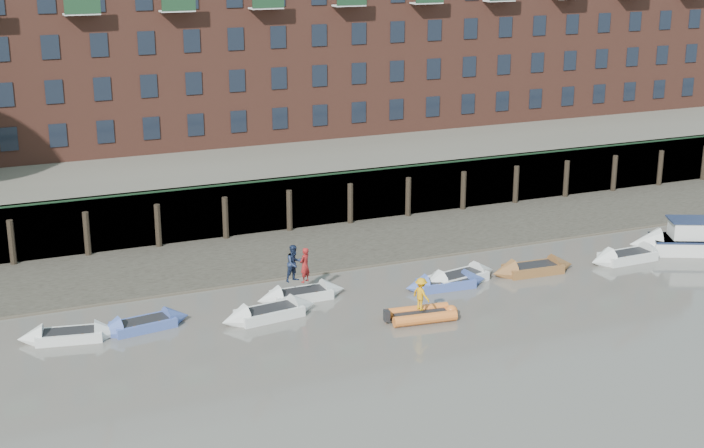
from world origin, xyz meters
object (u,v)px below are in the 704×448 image
rowboat_3 (302,295)px  person_rower_b (294,263)px  motor_launch (677,241)px  person_rower_a (305,265)px  rowboat_6 (533,269)px  rowboat_1 (143,324)px  rowboat_2 (269,313)px  rowboat_4 (446,283)px  rowboat_5 (458,278)px  rowboat_0 (69,335)px  rib_tender (424,314)px  rowboat_7 (628,256)px  person_rib_crew (421,294)px

rowboat_3 → person_rower_b: person_rower_b is taller
motor_launch → person_rower_a: size_ratio=3.61×
rowboat_3 → rowboat_6: bearing=-6.0°
rowboat_1 → motor_launch: (30.24, -0.74, 0.42)m
rowboat_2 → motor_launch: size_ratio=0.78×
rowboat_4 → rowboat_5: rowboat_5 is taller
rowboat_0 → rowboat_6: (24.04, -0.58, 0.02)m
rowboat_0 → rowboat_1: bearing=10.4°
motor_launch → rib_tender: bearing=35.3°
rowboat_7 → person_rib_crew: person_rib_crew is taller
rowboat_0 → rowboat_7: 30.04m
rowboat_3 → person_rower_b: 1.65m
motor_launch → rowboat_7: bearing=26.9°
rowboat_5 → motor_launch: bearing=-13.2°
rowboat_2 → person_rib_crew: person_rib_crew is taller
rowboat_4 → rowboat_7: rowboat_7 is taller
rowboat_2 → person_rower_a: person_rower_a is taller
person_rower_b → rowboat_4: bearing=-29.2°
rowboat_2 → rowboat_4: size_ratio=1.10×
rowboat_5 → person_rower_a: bearing=162.5°
rowboat_5 → rowboat_6: rowboat_6 is taller
rowboat_7 → rowboat_4: bearing=177.5°
rowboat_4 → rowboat_3: bearing=173.1°
rowboat_2 → motor_launch: (24.47, 0.25, 0.40)m
rowboat_1 → rowboat_5: (16.37, -0.24, 0.02)m
rowboat_5 → person_rower_b: (-8.62, 1.22, 1.59)m
person_rower_b → rowboat_7: bearing=-22.7°
motor_launch → person_rower_a: person_rower_a is taller
person_rower_a → person_rower_b: (-0.44, 0.31, 0.05)m
rowboat_1 → rowboat_4: rowboat_4 is taller
rowboat_5 → rib_tender: bearing=-147.5°
person_rower_a → person_rib_crew: 6.24m
rowboat_4 → person_rower_a: 7.50m
rowboat_2 → rib_tender: 7.31m
rowboat_4 → person_rower_a: size_ratio=2.55×
rowboat_0 → rowboat_2: 9.13m
rowboat_2 → person_rower_b: (1.98, 1.96, 1.59)m
rowboat_6 → person_rower_b: size_ratio=2.59×
rowboat_2 → person_rib_crew: 7.23m
rowboat_1 → person_rower_b: person_rower_b is taller
rowboat_2 → rowboat_4: rowboat_2 is taller
rowboat_5 → person_rib_crew: 5.77m
rowboat_2 → rowboat_6: bearing=-5.9°
rowboat_3 → person_rib_crew: bearing=-49.1°
rowboat_6 → rib_tender: 9.01m
rowboat_0 → motor_launch: 33.56m
rowboat_6 → motor_launch: 9.51m
rowboat_6 → person_rib_crew: (-8.52, -3.53, 1.08)m
rowboat_2 → rowboat_3: rowboat_2 is taller
rowboat_3 → rowboat_5: size_ratio=0.93×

